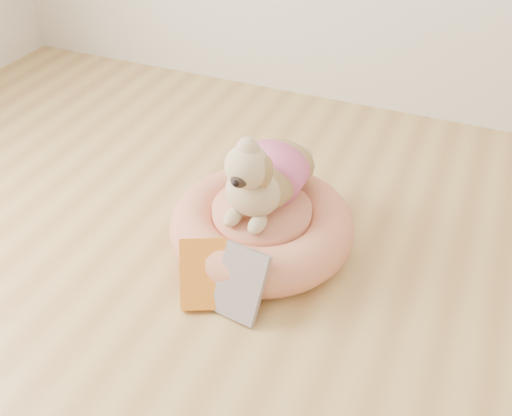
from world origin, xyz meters
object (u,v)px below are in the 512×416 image
at_px(dog, 264,162).
at_px(book_yellow, 204,274).
at_px(pet_bed, 262,226).
at_px(book_white, 241,284).

xyz_separation_m(dog, book_yellow, (-0.06, -0.33, -0.23)).
bearing_deg(dog, book_yellow, -99.20).
relative_size(dog, book_yellow, 1.98).
distance_m(pet_bed, book_white, 0.31).
bearing_deg(pet_bed, book_white, -79.24).
xyz_separation_m(pet_bed, book_white, (0.06, -0.30, 0.03)).
bearing_deg(book_white, dog, 108.39).
relative_size(pet_bed, book_yellow, 2.89).
distance_m(pet_bed, book_yellow, 0.31).
height_order(book_yellow, book_white, book_white).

